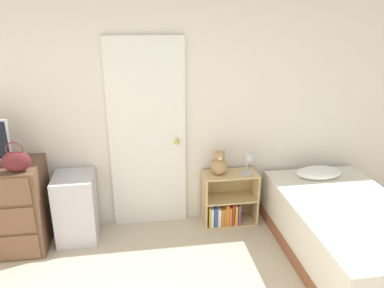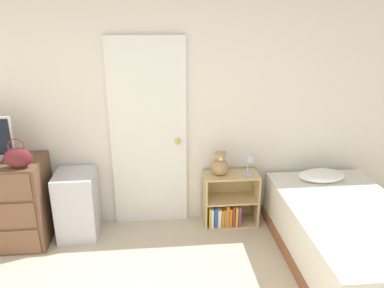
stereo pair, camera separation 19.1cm
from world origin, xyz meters
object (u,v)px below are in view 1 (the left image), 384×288
(desk_lamp, at_px, (249,159))
(bed, at_px, (347,232))
(bookshelf, at_px, (226,204))
(teddy_bear, at_px, (219,164))
(handbag, at_px, (16,161))
(storage_bin, at_px, (76,207))

(desk_lamp, xyz_separation_m, bed, (0.77, -0.73, -0.50))
(bookshelf, xyz_separation_m, teddy_bear, (-0.09, 0.00, 0.49))
(handbag, bearing_deg, storage_bin, 27.89)
(handbag, height_order, bed, handbag)
(desk_lamp, distance_m, bed, 1.17)
(storage_bin, bearing_deg, teddy_bear, 2.59)
(handbag, distance_m, bookshelf, 2.18)
(bookshelf, distance_m, desk_lamp, 0.59)
(teddy_bear, bearing_deg, handbag, -171.35)
(bookshelf, bearing_deg, storage_bin, -177.58)
(bookshelf, distance_m, bed, 1.26)
(handbag, bearing_deg, teddy_bear, 8.65)
(teddy_bear, bearing_deg, storage_bin, -177.41)
(storage_bin, xyz_separation_m, bookshelf, (1.59, 0.07, -0.13))
(teddy_bear, bearing_deg, desk_lamp, -7.94)
(handbag, xyz_separation_m, teddy_bear, (1.93, 0.29, -0.27))
(handbag, bearing_deg, desk_lamp, 6.35)
(bookshelf, relative_size, teddy_bear, 2.15)
(storage_bin, xyz_separation_m, desk_lamp, (1.81, 0.02, 0.41))
(storage_bin, bearing_deg, bookshelf, 2.42)
(bookshelf, relative_size, bed, 0.32)
(handbag, bearing_deg, bookshelf, 8.24)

